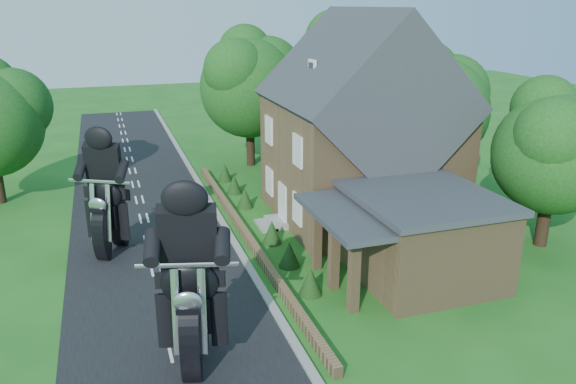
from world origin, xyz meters
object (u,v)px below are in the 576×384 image
object	(u,v)px
garden_wall	(245,234)
motorcycle_lead	(194,340)
annex	(418,234)
motorcycle_follow	(111,235)
house	(361,133)

from	to	relation	value
garden_wall	motorcycle_lead	distance (m)	9.79
garden_wall	annex	size ratio (longest dim) A/B	3.12
motorcycle_lead	motorcycle_follow	xyz separation A→B (m)	(-2.10, 9.17, -0.04)
motorcycle_lead	house	bearing A→B (deg)	-119.99
annex	motorcycle_lead	distance (m)	9.95
garden_wall	motorcycle_follow	size ratio (longest dim) A/B	12.06
annex	motorcycle_lead	xyz separation A→B (m)	(-9.39, -3.19, -0.88)
annex	motorcycle_lead	size ratio (longest dim) A/B	3.70
motorcycle_lead	motorcycle_follow	bearing A→B (deg)	-62.00
annex	motorcycle_lead	world-z (taller)	annex
garden_wall	annex	xyz separation A→B (m)	(5.57, -5.80, 1.57)
motorcycle_follow	motorcycle_lead	bearing A→B (deg)	131.39
annex	motorcycle_follow	size ratio (longest dim) A/B	3.86
garden_wall	motorcycle_follow	xyz separation A→B (m)	(-5.92, 0.18, 0.65)
garden_wall	house	world-z (taller)	house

